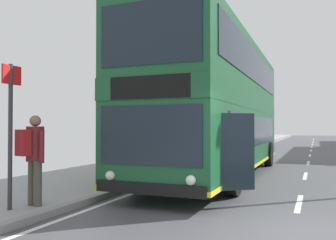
# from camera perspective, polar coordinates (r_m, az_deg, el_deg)

# --- Properties ---
(ground) EXTENTS (15.80, 140.00, 0.20)m
(ground) POSITION_cam_1_polar(r_m,az_deg,el_deg) (6.18, 12.11, -16.61)
(ground) COLOR #48484D
(double_decker_bus_main) EXTENTS (3.30, 11.57, 4.55)m
(double_decker_bus_main) POSITION_cam_1_polar(r_m,az_deg,el_deg) (12.61, 8.14, 2.04)
(double_decker_bus_main) COLOR #19512D
(double_decker_bus_main) RESTS_ON ground
(pedestrian_with_backpack) EXTENTS (0.55, 0.58, 1.78)m
(pedestrian_with_backpack) POSITION_cam_1_polar(r_m,az_deg,el_deg) (7.54, -20.67, -4.89)
(pedestrian_with_backpack) COLOR #4C473D
(pedestrian_with_backpack) RESTS_ON ground
(bus_stop_sign_near) EXTENTS (0.08, 0.44, 2.73)m
(bus_stop_sign_near) POSITION_cam_1_polar(r_m,az_deg,el_deg) (7.34, -23.79, -0.03)
(bus_stop_sign_near) COLOR #2D2D33
(bus_stop_sign_near) RESTS_ON ground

